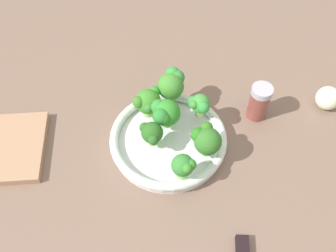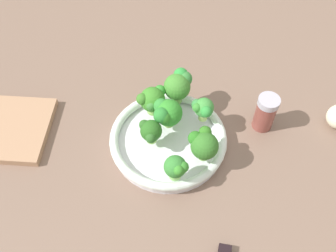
{
  "view_description": "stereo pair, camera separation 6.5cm",
  "coord_description": "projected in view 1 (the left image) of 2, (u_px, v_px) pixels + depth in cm",
  "views": [
    {
      "loc": [
        21.53,
        39.28,
        66.33
      ],
      "look_at": [
        1.01,
        -0.12,
        6.22
      ],
      "focal_mm": 41.31,
      "sensor_mm": 36.0,
      "label": 1
    },
    {
      "loc": [
        15.59,
        41.84,
        66.33
      ],
      "look_at": [
        1.01,
        -0.12,
        6.22
      ],
      "focal_mm": 41.31,
      "sensor_mm": 36.0,
      "label": 2
    }
  ],
  "objects": [
    {
      "name": "garlic_bulb",
      "position": [
        328.0,
        98.0,
        0.84
      ],
      "size": [
        5.22,
        5.22,
        5.22
      ],
      "primitive_type": "sphere",
      "color": "#F0EDCC",
      "rests_on": "ground_plane"
    },
    {
      "name": "broccoli_floret_1",
      "position": [
        207.0,
        140.0,
        0.72
      ],
      "size": [
        5.28,
        5.91,
        6.19
      ],
      "color": "#83BF54",
      "rests_on": "bowl"
    },
    {
      "name": "broccoli_floret_0",
      "position": [
        163.0,
        114.0,
        0.75
      ],
      "size": [
        5.66,
        5.78,
        6.54
      ],
      "color": "#92C562",
      "rests_on": "bowl"
    },
    {
      "name": "bowl",
      "position": [
        168.0,
        139.0,
        0.78
      ],
      "size": [
        23.72,
        23.72,
        3.22
      ],
      "color": "white",
      "rests_on": "ground_plane"
    },
    {
      "name": "broccoli_floret_3",
      "position": [
        199.0,
        104.0,
        0.77
      ],
      "size": [
        4.53,
        4.94,
        5.53
      ],
      "color": "#A0C766",
      "rests_on": "bowl"
    },
    {
      "name": "pepper_shaker",
      "position": [
        259.0,
        102.0,
        0.81
      ],
      "size": [
        4.41,
        4.41,
        8.5
      ],
      "color": "brown",
      "rests_on": "ground_plane"
    },
    {
      "name": "broccoli_floret_2",
      "position": [
        184.0,
        166.0,
        0.69
      ],
      "size": [
        4.28,
        4.45,
        5.4
      ],
      "color": "#93DB70",
      "rests_on": "bowl"
    },
    {
      "name": "ground_plane",
      "position": [
        173.0,
        146.0,
        0.81
      ],
      "size": [
        130.0,
        130.0,
        2.5
      ],
      "primitive_type": "cube",
      "color": "#7B6152"
    },
    {
      "name": "broccoli_floret_5",
      "position": [
        148.0,
        102.0,
        0.77
      ],
      "size": [
        6.01,
        5.35,
        6.32
      ],
      "color": "#91CA5A",
      "rests_on": "bowl"
    },
    {
      "name": "broccoli_floret_6",
      "position": [
        172.0,
        84.0,
        0.79
      ],
      "size": [
        6.32,
        6.15,
        7.18
      ],
      "color": "#79B551",
      "rests_on": "bowl"
    },
    {
      "name": "broccoli_floret_4",
      "position": [
        152.0,
        134.0,
        0.74
      ],
      "size": [
        4.24,
        5.05,
        5.3
      ],
      "color": "#93CC5D",
      "rests_on": "bowl"
    }
  ]
}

